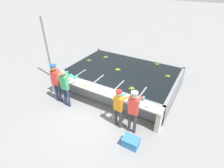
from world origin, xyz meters
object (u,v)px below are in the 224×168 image
at_px(worker_1, 65,85).
at_px(banana_bunch_floating_2, 106,57).
at_px(worker_0, 56,80).
at_px(support_post_left, 47,49).
at_px(worker_3, 134,108).
at_px(knife_0, 148,107).
at_px(banana_bunch_floating_0, 89,60).
at_px(banana_bunch_floating_4, 118,69).
at_px(banana_bunch_floating_1, 168,76).
at_px(banana_bunch_floating_3, 132,88).
at_px(worker_2, 119,105).
at_px(banana_bunch_ledge_0, 84,85).
at_px(crate, 131,142).
at_px(banana_bunch_floating_5, 157,64).

distance_m(worker_1, banana_bunch_floating_2, 3.47).
height_order(worker_0, support_post_left, support_post_left).
relative_size(worker_3, support_post_left, 0.54).
bearing_deg(knife_0, worker_3, -123.55).
distance_m(banana_bunch_floating_0, banana_bunch_floating_4, 1.85).
distance_m(banana_bunch_floating_1, banana_bunch_floating_2, 3.59).
bearing_deg(knife_0, banana_bunch_floating_3, 141.59).
bearing_deg(banana_bunch_floating_3, knife_0, -38.41).
height_order(worker_1, support_post_left, support_post_left).
bearing_deg(banana_bunch_floating_3, banana_bunch_floating_1, 60.58).
distance_m(banana_bunch_floating_0, banana_bunch_floating_1, 4.13).
height_order(worker_2, knife_0, worker_2).
xyz_separation_m(worker_2, banana_bunch_ledge_0, (-1.90, 0.47, -0.04)).
bearing_deg(banana_bunch_floating_1, banana_bunch_floating_4, -165.58).
bearing_deg(banana_bunch_floating_3, worker_2, -85.35).
bearing_deg(support_post_left, banana_bunch_floating_0, 36.23).
distance_m(banana_bunch_floating_3, crate, 2.21).
height_order(banana_bunch_floating_0, support_post_left, support_post_left).
xyz_separation_m(worker_1, crate, (3.23, -0.59, -0.87)).
height_order(worker_3, banana_bunch_floating_2, worker_3).
bearing_deg(banana_bunch_floating_0, support_post_left, -143.77).
relative_size(banana_bunch_floating_4, banana_bunch_ledge_0, 1.00).
bearing_deg(banana_bunch_floating_1, knife_0, -90.24).
bearing_deg(banana_bunch_ledge_0, worker_0, -158.05).
distance_m(worker_0, support_post_left, 2.40).
height_order(worker_0, banana_bunch_floating_0, worker_0).
distance_m(banana_bunch_floating_2, banana_bunch_floating_5, 2.83).
xyz_separation_m(banana_bunch_ledge_0, crate, (2.68, -1.08, -0.74)).
bearing_deg(worker_0, worker_1, -5.69).
xyz_separation_m(worker_3, knife_0, (0.33, 0.50, -0.15)).
distance_m(banana_bunch_floating_5, knife_0, 3.58).
bearing_deg(crate, worker_3, 111.30).
xyz_separation_m(worker_3, banana_bunch_floating_5, (-0.46, 3.99, -0.15)).
bearing_deg(worker_3, crate, -68.70).
relative_size(worker_3, banana_bunch_floating_5, 6.18).
bearing_deg(banana_bunch_floating_3, banana_bunch_floating_4, 137.67).
bearing_deg(support_post_left, banana_bunch_floating_2, 42.66).
height_order(banana_bunch_floating_0, banana_bunch_ledge_0, banana_bunch_ledge_0).
height_order(knife_0, support_post_left, support_post_left).
bearing_deg(knife_0, banana_bunch_floating_0, 152.65).
height_order(worker_3, banana_bunch_ledge_0, worker_3).
relative_size(worker_1, knife_0, 6.18).
bearing_deg(banana_bunch_ledge_0, banana_bunch_floating_4, 75.46).
bearing_deg(banana_bunch_floating_2, worker_0, -95.20).
bearing_deg(banana_bunch_ledge_0, banana_bunch_floating_1, 42.58).
xyz_separation_m(banana_bunch_floating_0, banana_bunch_floating_1, (4.11, 0.41, -0.00)).
bearing_deg(banana_bunch_floating_4, worker_1, -113.20).
bearing_deg(support_post_left, banana_bunch_floating_5, 27.53).
distance_m(worker_3, banana_bunch_floating_5, 4.02).
distance_m(worker_2, worker_3, 0.55).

